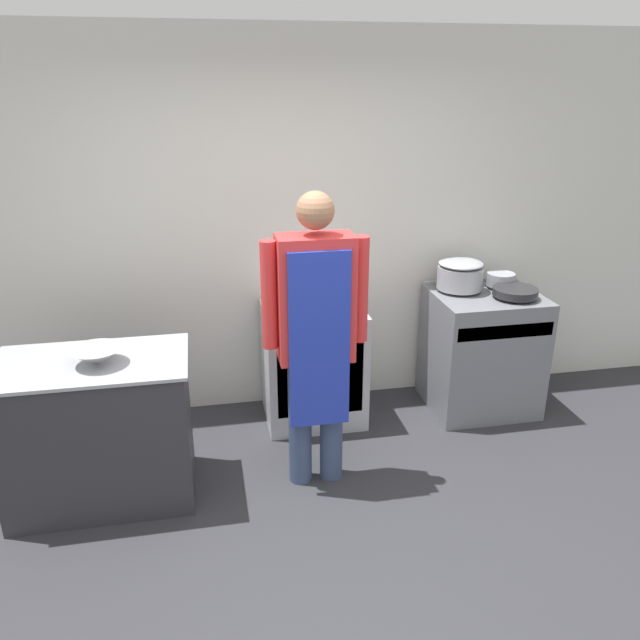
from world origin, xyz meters
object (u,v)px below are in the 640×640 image
object	(u,v)px
mixing_bowl	(97,356)
person_cook	(316,327)
stove	(482,351)
stock_pot	(460,274)
saute_pan	(515,292)
fridge_unit	(313,364)
sauce_pot	(501,279)

from	to	relation	value
mixing_bowl	person_cook	bearing A→B (deg)	-1.50
stove	stock_pot	distance (m)	0.61
stove	saute_pan	world-z (taller)	saute_pan
fridge_unit	mixing_bowl	world-z (taller)	mixing_bowl
mixing_bowl	saute_pan	distance (m)	2.82
fridge_unit	saute_pan	bearing A→B (deg)	-7.28
saute_pan	stove	bearing A→B (deg)	143.20
stove	mixing_bowl	xyz separation A→B (m)	(-2.61, -0.66, 0.48)
stock_pot	saute_pan	world-z (taller)	stock_pot
stove	stock_pot	bearing A→B (deg)	145.85
mixing_bowl	stock_pot	xyz separation A→B (m)	(2.44, 0.78, 0.10)
stove	stock_pot	world-z (taller)	stock_pot
mixing_bowl	sauce_pot	distance (m)	2.87
person_cook	stock_pot	world-z (taller)	person_cook
stove	sauce_pot	bearing A→B (deg)	37.34
stove	mixing_bowl	world-z (taller)	mixing_bowl
stock_pot	saute_pan	xyz separation A→B (m)	(0.32, -0.23, -0.08)
mixing_bowl	fridge_unit	bearing A→B (deg)	28.65
fridge_unit	stock_pot	xyz separation A→B (m)	(1.10, 0.05, 0.60)
mixing_bowl	saute_pan	size ratio (longest dim) A/B	0.92
sauce_pot	mixing_bowl	bearing A→B (deg)	-164.22
sauce_pot	stock_pot	bearing A→B (deg)	180.00
stove	person_cook	size ratio (longest dim) A/B	0.51
person_cook	saute_pan	size ratio (longest dim) A/B	5.71
person_cook	mixing_bowl	distance (m)	1.22
fridge_unit	stove	bearing A→B (deg)	-3.05
stock_pot	saute_pan	distance (m)	0.41
stove	sauce_pot	world-z (taller)	sauce_pot
stove	stock_pot	xyz separation A→B (m)	(-0.17, 0.12, 0.58)
stock_pot	sauce_pot	xyz separation A→B (m)	(0.32, -0.00, -0.06)
person_cook	sauce_pot	bearing A→B (deg)	27.72
mixing_bowl	stock_pot	distance (m)	2.56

